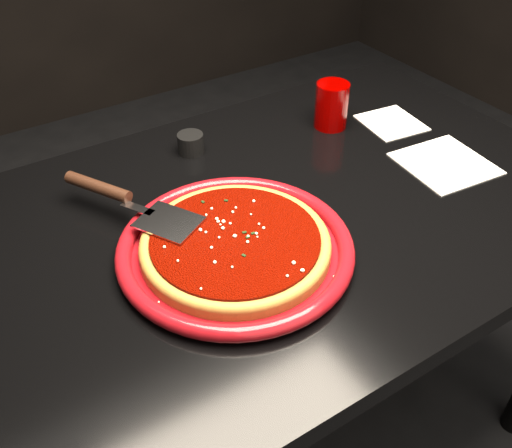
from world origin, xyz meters
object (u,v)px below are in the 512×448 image
at_px(plate, 235,248).
at_px(ramekin, 191,143).
at_px(pizza_server, 132,201).
at_px(cup, 332,105).
at_px(table, 280,335).

xyz_separation_m(plate, ramekin, (0.09, 0.33, 0.01)).
height_order(pizza_server, cup, cup).
bearing_deg(table, cup, 36.59).
height_order(table, pizza_server, pizza_server).
xyz_separation_m(table, ramekin, (-0.06, 0.26, 0.40)).
bearing_deg(ramekin, table, -76.47).
height_order(table, plate, plate).
relative_size(plate, cup, 3.87).
bearing_deg(table, ramekin, 103.53).
relative_size(pizza_server, cup, 3.32).
relative_size(pizza_server, ramekin, 6.18).
bearing_deg(table, plate, -155.00).
xyz_separation_m(table, cup, (0.26, 0.19, 0.43)).
xyz_separation_m(pizza_server, ramekin, (0.20, 0.16, -0.03)).
height_order(table, cup, cup).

